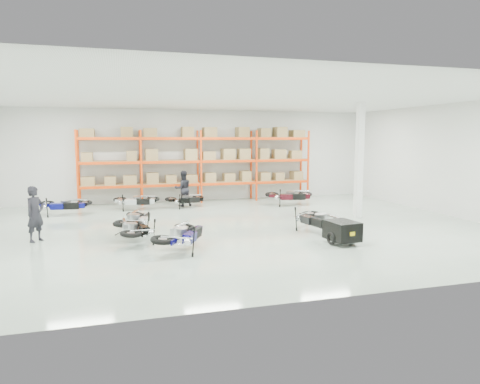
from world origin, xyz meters
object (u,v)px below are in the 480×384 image
object	(u,v)px
moto_back_a	(64,202)
moto_back_c	(186,197)
moto_silver_left	(136,216)
moto_black_far_left	(134,225)
moto_back_d	(290,193)
person_left	(35,214)
person_back	(183,189)
trailer	(342,231)
moto_back_b	(136,198)
moto_blue_centre	(182,230)
moto_touring_right	(318,216)

from	to	relation	value
moto_back_a	moto_back_c	bearing A→B (deg)	-73.66
moto_silver_left	moto_black_far_left	world-z (taller)	moto_black_far_left
moto_back_d	moto_black_far_left	bearing A→B (deg)	139.22
person_left	person_back	distance (m)	7.69
moto_black_far_left	trailer	bearing A→B (deg)	154.86
moto_silver_left	person_back	bearing A→B (deg)	-98.97
moto_back_a	moto_back_b	xyz separation A→B (m)	(2.87, 0.55, -0.03)
moto_back_d	moto_blue_centre	bearing A→B (deg)	150.56
moto_black_far_left	trailer	xyz separation A→B (m)	(5.91, -1.82, -0.15)
person_left	moto_back_b	bearing A→B (deg)	5.88
moto_black_far_left	moto_back_a	world-z (taller)	moto_back_a
moto_silver_left	moto_back_c	size ratio (longest dim) A/B	1.14
moto_back_b	moto_blue_centre	bearing A→B (deg)	-162.43
moto_black_far_left	moto_back_a	xyz separation A→B (m)	(-2.56, 5.58, 0.01)
moto_blue_centre	moto_back_c	xyz separation A→B (m)	(1.25, 7.46, -0.10)
moto_back_b	moto_black_far_left	bearing A→B (deg)	-172.55
moto_blue_centre	moto_back_b	bearing A→B (deg)	-53.28
moto_touring_right	moto_back_c	xyz separation A→B (m)	(-3.41, 6.39, -0.10)
moto_back_c	person_back	world-z (taller)	person_back
moto_back_b	moto_back_d	distance (m)	6.99
moto_touring_right	moto_back_a	size ratio (longest dim) A/B	1.04
moto_blue_centre	moto_touring_right	bearing A→B (deg)	-137.62
moto_black_far_left	moto_back_a	size ratio (longest dim) A/B	0.99
person_back	trailer	bearing A→B (deg)	105.43
moto_back_b	moto_back_d	world-z (taller)	moto_back_d
moto_silver_left	moto_blue_centre	bearing A→B (deg)	127.30
moto_touring_right	person_back	size ratio (longest dim) A/B	1.15
moto_back_a	moto_back_b	size ratio (longest dim) A/B	1.05
moto_silver_left	moto_black_far_left	size ratio (longest dim) A/B	1.00
moto_touring_right	moto_silver_left	bearing A→B (deg)	154.12
moto_back_a	person_back	size ratio (longest dim) A/B	1.10
person_left	moto_touring_right	bearing A→B (deg)	-60.53
moto_blue_centre	trailer	xyz separation A→B (m)	(4.66, -0.53, -0.18)
moto_blue_centre	trailer	distance (m)	4.69
moto_back_b	moto_back_d	xyz separation A→B (m)	(6.96, -0.62, 0.06)
person_left	moto_blue_centre	bearing A→B (deg)	-81.82
moto_back_b	moto_back_c	distance (m)	2.20
moto_blue_centre	person_back	xyz separation A→B (m)	(1.19, 7.88, 0.24)
moto_back_d	person_left	xyz separation A→B (m)	(-10.11, -4.51, 0.26)
moto_back_b	moto_back_c	size ratio (longest dim) A/B	1.10
moto_silver_left	person_back	xyz separation A→B (m)	(2.31, 5.06, 0.28)
moto_back_a	moto_back_b	world-z (taller)	moto_back_a
moto_black_far_left	moto_back_b	xyz separation A→B (m)	(0.30, 6.13, -0.02)
moto_touring_right	moto_back_c	distance (m)	7.24
moto_back_a	person_left	distance (m)	4.59
moto_silver_left	moto_touring_right	distance (m)	6.04
moto_black_far_left	person_back	size ratio (longest dim) A/B	1.09
trailer	moto_back_a	size ratio (longest dim) A/B	0.91
moto_back_b	moto_back_c	bearing A→B (deg)	-78.80
moto_back_a	moto_back_c	size ratio (longest dim) A/B	1.16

